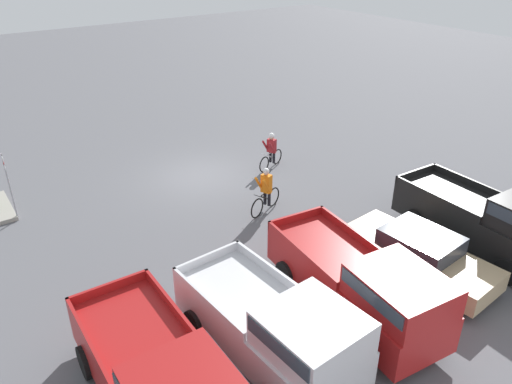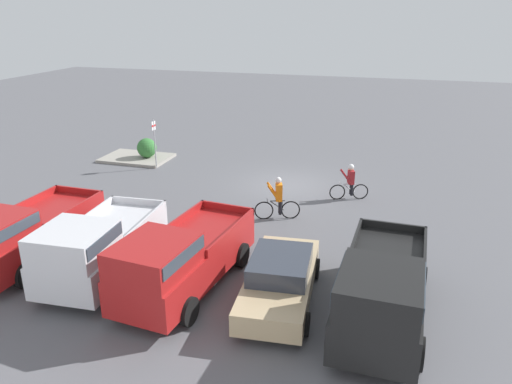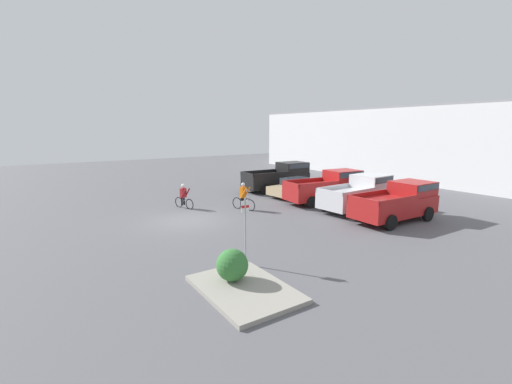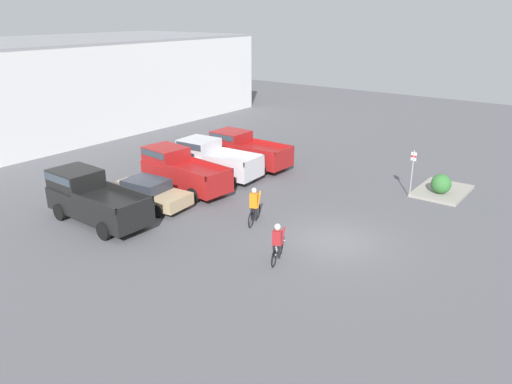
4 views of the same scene
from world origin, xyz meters
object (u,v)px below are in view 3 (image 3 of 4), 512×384
at_px(cyclist_0, 243,196).
at_px(sedan_0, 297,187).
at_px(pickup_truck_0, 281,176).
at_px(pickup_truck_3, 399,201).
at_px(pickup_truck_2, 360,193).
at_px(shrub, 232,265).
at_px(pickup_truck_1, 329,186).
at_px(cyclist_1, 184,196).
at_px(fire_lane_sign, 245,225).

bearing_deg(cyclist_0, sedan_0, 104.91).
xyz_separation_m(pickup_truck_0, pickup_truck_3, (11.19, -0.32, -0.07)).
xyz_separation_m(sedan_0, pickup_truck_2, (5.57, 0.44, 0.41)).
distance_m(pickup_truck_2, shrub, 12.80).
relative_size(pickup_truck_1, shrub, 5.38).
relative_size(pickup_truck_3, shrub, 4.98).
bearing_deg(pickup_truck_3, pickup_truck_1, 177.98).
bearing_deg(pickup_truck_2, pickup_truck_3, -3.35).
height_order(cyclist_1, fire_lane_sign, fire_lane_sign).
bearing_deg(cyclist_1, shrub, -14.02).
xyz_separation_m(pickup_truck_3, fire_lane_sign, (0.74, -10.49, 0.46)).
bearing_deg(pickup_truck_1, fire_lane_sign, -59.45).
bearing_deg(shrub, pickup_truck_1, 122.12).
distance_m(cyclist_0, cyclist_1, 3.85).
xyz_separation_m(pickup_truck_0, pickup_truck_1, (5.63, -0.12, -0.04)).
height_order(pickup_truck_2, pickup_truck_3, pickup_truck_2).
xyz_separation_m(cyclist_0, cyclist_1, (-2.44, -2.98, -0.05)).
relative_size(cyclist_1, fire_lane_sign, 0.63).
bearing_deg(pickup_truck_1, pickup_truck_2, -0.64).
distance_m(pickup_truck_2, cyclist_1, 11.17).
relative_size(pickup_truck_0, cyclist_0, 3.22).
height_order(pickup_truck_2, cyclist_1, pickup_truck_2).
bearing_deg(pickup_truck_0, pickup_truck_2, -1.06).
bearing_deg(cyclist_1, pickup_truck_1, 67.41).
height_order(pickup_truck_2, cyclist_0, pickup_truck_2).
height_order(pickup_truck_3, cyclist_1, pickup_truck_3).
distance_m(pickup_truck_3, shrub, 11.88).
distance_m(fire_lane_sign, shrub, 1.90).
bearing_deg(sedan_0, cyclist_1, -96.22).
relative_size(pickup_truck_1, cyclist_1, 3.49).
xyz_separation_m(pickup_truck_1, cyclist_1, (-3.78, -9.10, -0.32)).
distance_m(pickup_truck_1, pickup_truck_3, 5.57).
bearing_deg(pickup_truck_0, cyclist_1, -78.68).
distance_m(pickup_truck_3, fire_lane_sign, 10.52).
height_order(pickup_truck_2, shrub, pickup_truck_2).
distance_m(pickup_truck_2, fire_lane_sign, 11.25).
bearing_deg(cyclist_1, sedan_0, 83.78).
distance_m(pickup_truck_0, sedan_0, 2.89).
xyz_separation_m(pickup_truck_2, pickup_truck_3, (2.83, -0.17, -0.01)).
bearing_deg(cyclist_0, cyclist_1, -129.34).
bearing_deg(cyclist_1, fire_lane_sign, -8.93).
xyz_separation_m(pickup_truck_0, cyclist_1, (1.85, -9.22, -0.36)).
bearing_deg(pickup_truck_3, pickup_truck_2, 176.65).
bearing_deg(pickup_truck_3, cyclist_1, -136.40).
xyz_separation_m(pickup_truck_3, cyclist_0, (-6.90, -5.92, -0.24)).
xyz_separation_m(pickup_truck_0, cyclist_0, (4.29, -6.24, -0.31)).
bearing_deg(pickup_truck_1, pickup_truck_3, -2.02).
xyz_separation_m(cyclist_0, shrub, (8.82, -5.79, -0.17)).
relative_size(cyclist_0, fire_lane_sign, 0.68).
height_order(pickup_truck_0, pickup_truck_3, pickup_truck_0).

